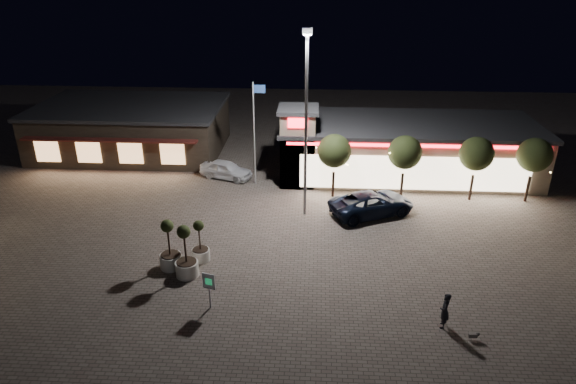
# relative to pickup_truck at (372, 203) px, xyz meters

# --- Properties ---
(ground) EXTENTS (90.00, 90.00, 0.00)m
(ground) POSITION_rel_pickup_truck_xyz_m (-6.61, -8.23, -0.82)
(ground) COLOR #635850
(ground) RESTS_ON ground
(retail_building) EXTENTS (20.40, 8.40, 6.10)m
(retail_building) POSITION_rel_pickup_truck_xyz_m (2.90, 7.58, 1.39)
(retail_building) COLOR gray
(retail_building) RESTS_ON ground
(restaurant_building) EXTENTS (16.40, 11.00, 4.30)m
(restaurant_building) POSITION_rel_pickup_truck_xyz_m (-20.61, 11.74, 1.34)
(restaurant_building) COLOR #382D23
(restaurant_building) RESTS_ON ground
(floodlight_pole) EXTENTS (0.60, 0.40, 12.38)m
(floodlight_pole) POSITION_rel_pickup_truck_xyz_m (-4.61, -0.23, 6.20)
(floodlight_pole) COLOR gray
(floodlight_pole) RESTS_ON ground
(flagpole) EXTENTS (0.95, 0.10, 8.00)m
(flagpole) POSITION_rel_pickup_truck_xyz_m (-8.51, 4.77, 3.93)
(flagpole) COLOR white
(flagpole) RESTS_ON ground
(string_tree_a) EXTENTS (2.42, 2.42, 4.79)m
(string_tree_a) POSITION_rel_pickup_truck_xyz_m (-2.61, 2.77, 2.75)
(string_tree_a) COLOR #332319
(string_tree_a) RESTS_ON ground
(string_tree_b) EXTENTS (2.42, 2.42, 4.79)m
(string_tree_b) POSITION_rel_pickup_truck_xyz_m (2.39, 2.77, 2.75)
(string_tree_b) COLOR #332319
(string_tree_b) RESTS_ON ground
(string_tree_c) EXTENTS (2.42, 2.42, 4.79)m
(string_tree_c) POSITION_rel_pickup_truck_xyz_m (7.39, 2.77, 2.75)
(string_tree_c) COLOR #332319
(string_tree_c) RESTS_ON ground
(string_tree_d) EXTENTS (2.42, 2.42, 4.79)m
(string_tree_d) POSITION_rel_pickup_truck_xyz_m (11.39, 2.77, 2.75)
(string_tree_d) COLOR #332319
(string_tree_d) RESTS_ON ground
(pickup_truck) EXTENTS (6.46, 4.87, 1.63)m
(pickup_truck) POSITION_rel_pickup_truck_xyz_m (0.00, 0.00, 0.00)
(pickup_truck) COLOR black
(pickup_truck) RESTS_ON ground
(white_sedan) EXTENTS (4.56, 3.02, 1.44)m
(white_sedan) POSITION_rel_pickup_truck_xyz_m (-11.10, 5.77, -0.10)
(white_sedan) COLOR white
(white_sedan) RESTS_ON ground
(pedestrian) EXTENTS (0.58, 0.76, 1.86)m
(pedestrian) POSITION_rel_pickup_truck_xyz_m (2.37, -11.79, 0.11)
(pedestrian) COLOR black
(pedestrian) RESTS_ON ground
(dog) EXTENTS (0.53, 0.20, 0.28)m
(dog) POSITION_rel_pickup_truck_xyz_m (3.62, -12.66, -0.54)
(dog) COLOR #59514C
(dog) RESTS_ON ground
(planter_left) EXTENTS (1.24, 1.24, 3.05)m
(planter_left) POSITION_rel_pickup_truck_xyz_m (-12.03, -7.44, 0.13)
(planter_left) COLOR silver
(planter_left) RESTS_ON ground
(planter_mid) EXTENTS (1.28, 1.28, 3.14)m
(planter_mid) POSITION_rel_pickup_truck_xyz_m (-10.91, -8.19, 0.15)
(planter_mid) COLOR silver
(planter_mid) RESTS_ON ground
(planter_right) EXTENTS (1.06, 1.06, 2.60)m
(planter_right) POSITION_rel_pickup_truck_xyz_m (-10.49, -6.58, -0.01)
(planter_right) COLOR silver
(planter_right) RESTS_ON ground
(valet_sign) EXTENTS (0.65, 0.25, 2.02)m
(valet_sign) POSITION_rel_pickup_truck_xyz_m (-9.06, -11.00, 0.60)
(valet_sign) COLOR gray
(valet_sign) RESTS_ON ground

